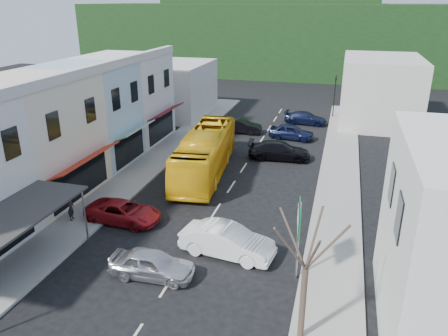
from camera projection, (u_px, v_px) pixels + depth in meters
ground at (196, 242)px, 24.45m from camera, size 120.00×120.00×0.00m
sidewalk_left at (148, 166)px, 35.28m from camera, size 3.00×52.00×0.15m
sidewalk_right at (338, 186)px, 31.57m from camera, size 3.00×52.00×0.15m
shopfront_row at (49, 132)px, 30.60m from camera, size 8.25×30.00×8.00m
distant_block_left at (172, 89)px, 50.63m from camera, size 8.00×10.00×6.00m
distant_block_right at (380, 90)px, 47.46m from camera, size 8.00×12.00×7.00m
hillside at (301, 34)px, 80.94m from camera, size 80.00×26.00×14.00m
bus at (205, 154)px, 33.57m from camera, size 3.71×11.80×3.10m
car_silver at (152, 264)px, 21.13m from camera, size 4.45×1.92×1.40m
car_white at (227, 243)px, 22.96m from camera, size 4.61×2.39×1.40m
car_red at (123, 211)px, 26.44m from camera, size 4.71×2.18×1.40m
car_black_near at (279, 151)px, 36.88m from camera, size 4.65×2.25×1.40m
car_navy_mid at (291, 132)px, 42.19m from camera, size 4.59×2.35×1.40m
car_black_far at (240, 126)px, 44.22m from camera, size 4.41×1.82×1.40m
car_navy_far at (306, 118)px, 47.39m from camera, size 4.64×2.22×1.40m
pedestrian_left at (71, 207)px, 26.31m from camera, size 0.55×0.69×1.70m
direction_sign at (298, 242)px, 20.51m from camera, size 0.65×1.89×4.09m
street_tree at (305, 269)px, 16.24m from camera, size 3.03×3.03×6.62m
traffic_signal at (334, 97)px, 49.41m from camera, size 0.59×1.02×4.82m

